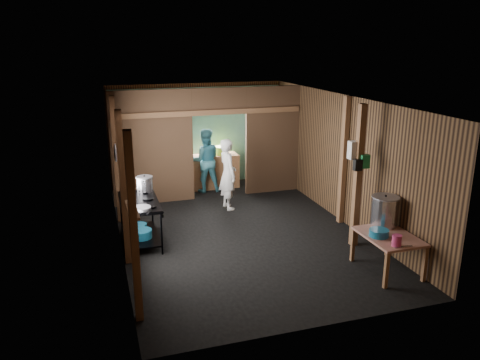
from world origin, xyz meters
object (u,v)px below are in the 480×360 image
object	(u,v)px
prep_table	(387,253)
stock_pot	(385,212)
gas_range	(140,222)
stove_pot_large	(145,185)
cook	(228,174)
pink_bucket	(397,241)
yellow_tub	(222,150)

from	to	relation	value
prep_table	stock_pot	xyz separation A→B (m)	(0.16, 0.40, 0.56)
gas_range	prep_table	size ratio (longest dim) A/B	1.32
prep_table	stove_pot_large	world-z (taller)	stove_pot_large
gas_range	stock_pot	bearing A→B (deg)	-26.85
gas_range	cook	size ratio (longest dim) A/B	0.88
prep_table	stock_pot	world-z (taller)	stock_pot
stove_pot_large	cook	bearing A→B (deg)	23.92
gas_range	stock_pot	xyz separation A→B (m)	(3.87, -1.96, 0.46)
prep_table	stove_pot_large	distance (m)	4.59
gas_range	pink_bucket	size ratio (longest dim) A/B	7.98
gas_range	yellow_tub	bearing A→B (deg)	51.32
prep_table	stock_pot	bearing A→B (deg)	68.48
stove_pot_large	pink_bucket	bearing A→B (deg)	-43.56
pink_bucket	yellow_tub	size ratio (longest dim) A/B	0.48
prep_table	pink_bucket	world-z (taller)	pink_bucket
yellow_tub	cook	world-z (taller)	cook
prep_table	cook	distance (m)	4.07
prep_table	pink_bucket	xyz separation A→B (m)	(-0.13, -0.39, 0.40)
pink_bucket	cook	distance (m)	4.35
stock_pot	gas_range	bearing A→B (deg)	153.15
stove_pot_large	yellow_tub	size ratio (longest dim) A/B	0.89
yellow_tub	cook	size ratio (longest dim) A/B	0.23
gas_range	cook	distance (m)	2.50
pink_bucket	cook	xyz separation A→B (m)	(-1.50, 4.08, 0.08)
prep_table	cook	xyz separation A→B (m)	(-1.64, 3.70, 0.48)
pink_bucket	cook	size ratio (longest dim) A/B	0.11
prep_table	pink_bucket	distance (m)	0.57
gas_range	prep_table	distance (m)	4.40
prep_table	cook	size ratio (longest dim) A/B	0.67
stock_pot	pink_bucket	world-z (taller)	stock_pot
gas_range	stove_pot_large	xyz separation A→B (m)	(0.17, 0.50, 0.56)
stock_pot	pink_bucket	xyz separation A→B (m)	(-0.29, -0.78, -0.16)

